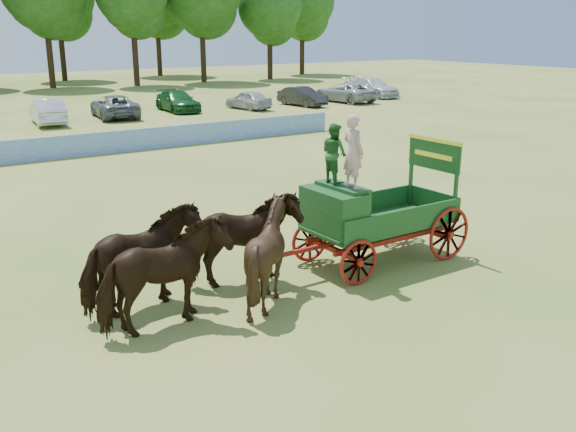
{
  "coord_description": "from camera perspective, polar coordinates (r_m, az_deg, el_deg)",
  "views": [
    {
      "loc": [
        -10.76,
        -11.72,
        5.72
      ],
      "look_at": [
        -2.29,
        0.77,
        1.3
      ],
      "focal_mm": 40.0,
      "sensor_mm": 36.0,
      "label": 1
    }
  ],
  "objects": [
    {
      "name": "ground",
      "position": [
        16.91,
        7.91,
        -3.61
      ],
      "size": [
        160.0,
        160.0,
        0.0
      ],
      "primitive_type": "plane",
      "color": "#9F9648",
      "rests_on": "ground"
    },
    {
      "name": "horse_lead_left",
      "position": [
        12.7,
        -10.98,
        -5.33
      ],
      "size": [
        2.7,
        1.41,
        2.2
      ],
      "primitive_type": "imported",
      "rotation": [
        0.0,
        0.0,
        1.66
      ],
      "color": "black",
      "rests_on": "ground"
    },
    {
      "name": "horse_lead_right",
      "position": [
        13.66,
        -12.83,
        -3.88
      ],
      "size": [
        2.78,
        1.67,
        2.2
      ],
      "primitive_type": "imported",
      "rotation": [
        0.0,
        0.0,
        1.77
      ],
      "color": "black",
      "rests_on": "ground"
    },
    {
      "name": "horse_wheel_left",
      "position": [
        13.74,
        -1.77,
        -3.33
      ],
      "size": [
        2.03,
        1.81,
        2.2
      ],
      "primitive_type": "imported",
      "rotation": [
        0.0,
        0.0,
        1.59
      ],
      "color": "black",
      "rests_on": "ground"
    },
    {
      "name": "horse_wheel_right",
      "position": [
        14.63,
        -4.09,
        -2.13
      ],
      "size": [
        2.81,
        1.78,
        2.2
      ],
      "primitive_type": "imported",
      "rotation": [
        0.0,
        0.0,
        1.33
      ],
      "color": "black",
      "rests_on": "ground"
    },
    {
      "name": "farm_dray",
      "position": [
        15.7,
        6.27,
        1.1
      ],
      "size": [
        6.0,
        2.0,
        3.86
      ],
      "color": "maroon",
      "rests_on": "ground"
    },
    {
      "name": "sponsor_banner",
      "position": [
        31.71,
        -15.86,
        6.28
      ],
      "size": [
        26.0,
        0.08,
        1.05
      ],
      "primitive_type": "cube",
      "color": "#214CB3",
      "rests_on": "ground"
    },
    {
      "name": "parked_cars",
      "position": [
        44.23,
        -15.9,
        9.27
      ],
      "size": [
        55.13,
        7.47,
        1.64
      ],
      "color": "silver",
      "rests_on": "ground"
    }
  ]
}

